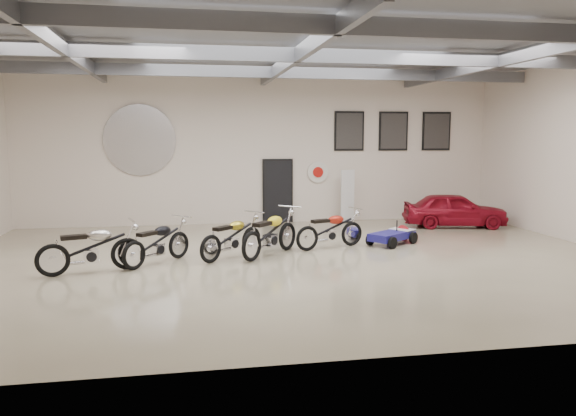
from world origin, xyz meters
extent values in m
cube|color=#B3A989|center=(0.00, 0.00, 0.00)|extent=(16.00, 12.00, 0.01)
cube|color=slate|center=(0.00, 0.00, 5.00)|extent=(16.00, 12.00, 0.01)
cube|color=silver|center=(0.00, 6.00, 2.50)|extent=(16.00, 0.02, 5.00)
cube|color=black|center=(0.50, 5.95, 1.05)|extent=(0.92, 0.08, 2.10)
imported|color=maroon|center=(6.00, 3.97, 0.56)|extent=(2.03, 3.49, 1.12)
camera|label=1|loc=(-2.53, -12.81, 2.93)|focal=35.00mm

